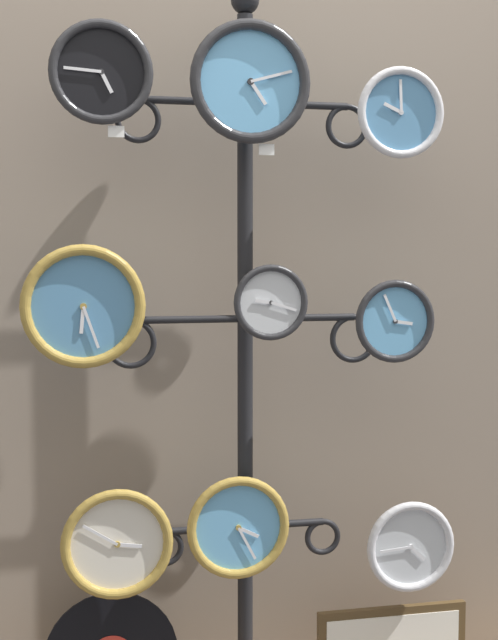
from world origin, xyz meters
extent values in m
cube|color=gray|center=(0.00, 0.57, 1.40)|extent=(4.40, 0.04, 2.80)
cylinder|color=black|center=(0.00, 0.41, 0.97)|extent=(0.04, 0.04, 1.90)
sphere|color=black|center=(0.00, 0.41, 1.96)|extent=(0.07, 0.07, 0.07)
cylinder|color=black|center=(-0.14, 0.41, 1.69)|extent=(0.28, 0.02, 0.02)
torus|color=black|center=(-0.28, 0.41, 1.64)|extent=(0.12, 0.02, 0.12)
cylinder|color=black|center=(0.14, 0.41, 1.69)|extent=(0.28, 0.02, 0.02)
torus|color=black|center=(0.28, 0.41, 1.64)|extent=(0.12, 0.02, 0.12)
cylinder|color=black|center=(-0.15, 0.41, 1.12)|extent=(0.31, 0.02, 0.02)
torus|color=black|center=(-0.31, 0.41, 1.06)|extent=(0.14, 0.02, 0.14)
cylinder|color=black|center=(0.15, 0.41, 1.12)|extent=(0.31, 0.02, 0.02)
torus|color=black|center=(0.31, 0.41, 1.06)|extent=(0.14, 0.02, 0.14)
cylinder|color=black|center=(-0.11, 0.41, 0.55)|extent=(0.22, 0.02, 0.02)
torus|color=black|center=(-0.22, 0.41, 0.51)|extent=(0.10, 0.02, 0.10)
cylinder|color=black|center=(0.11, 0.41, 0.55)|extent=(0.22, 0.02, 0.02)
torus|color=black|center=(0.22, 0.41, 0.51)|extent=(0.10, 0.02, 0.10)
cylinder|color=black|center=(-0.38, 0.33, 1.74)|extent=(0.23, 0.02, 0.23)
torus|color=#262628|center=(-0.38, 0.32, 1.74)|extent=(0.26, 0.02, 0.26)
cylinder|color=#262628|center=(-0.38, 0.32, 1.74)|extent=(0.01, 0.01, 0.01)
cube|color=silver|center=(-0.37, 0.32, 1.71)|extent=(0.03, 0.00, 0.05)
cube|color=silver|center=(-0.42, 0.32, 1.74)|extent=(0.09, 0.00, 0.01)
cylinder|color=#60A8DB|center=(-0.01, 0.31, 1.73)|extent=(0.28, 0.02, 0.28)
torus|color=#262628|center=(-0.01, 0.30, 1.73)|extent=(0.31, 0.03, 0.31)
cylinder|color=#262628|center=(-0.01, 0.30, 1.73)|extent=(0.02, 0.01, 0.02)
cube|color=silver|center=(0.01, 0.30, 1.70)|extent=(0.05, 0.00, 0.06)
cube|color=silver|center=(0.04, 0.30, 1.74)|extent=(0.11, 0.00, 0.04)
cylinder|color=#4C84B2|center=(0.40, 0.33, 1.66)|extent=(0.22, 0.02, 0.22)
torus|color=silver|center=(0.40, 0.31, 1.66)|extent=(0.24, 0.02, 0.24)
cylinder|color=silver|center=(0.40, 0.31, 1.66)|extent=(0.01, 0.01, 0.01)
cube|color=silver|center=(0.37, 0.31, 1.68)|extent=(0.05, 0.00, 0.03)
cube|color=silver|center=(0.40, 0.31, 1.71)|extent=(0.01, 0.00, 0.09)
cylinder|color=#4C84B2|center=(-0.43, 0.33, 1.17)|extent=(0.28, 0.02, 0.28)
torus|color=#A58438|center=(-0.43, 0.31, 1.17)|extent=(0.31, 0.03, 0.31)
cylinder|color=#A58438|center=(-0.43, 0.31, 1.17)|extent=(0.02, 0.01, 0.02)
cube|color=silver|center=(-0.43, 0.31, 1.13)|extent=(0.02, 0.00, 0.07)
cube|color=silver|center=(-0.41, 0.31, 1.11)|extent=(0.04, 0.00, 0.11)
cylinder|color=silver|center=(0.04, 0.31, 1.17)|extent=(0.18, 0.02, 0.18)
torus|color=#262628|center=(0.04, 0.30, 1.17)|extent=(0.20, 0.02, 0.20)
cylinder|color=#262628|center=(0.04, 0.29, 1.17)|extent=(0.01, 0.01, 0.01)
cube|color=silver|center=(0.02, 0.29, 1.17)|extent=(0.04, 0.00, 0.01)
cube|color=silver|center=(0.08, 0.29, 1.16)|extent=(0.07, 0.00, 0.03)
cylinder|color=#60A8DB|center=(0.39, 0.32, 1.12)|extent=(0.20, 0.02, 0.20)
torus|color=#262628|center=(0.39, 0.31, 1.12)|extent=(0.22, 0.02, 0.22)
cylinder|color=#262628|center=(0.39, 0.31, 1.12)|extent=(0.01, 0.01, 0.01)
cube|color=silver|center=(0.41, 0.31, 1.11)|extent=(0.05, 0.00, 0.02)
cube|color=silver|center=(0.37, 0.31, 1.15)|extent=(0.04, 0.00, 0.07)
cylinder|color=silver|center=(-0.35, 0.31, 0.56)|extent=(0.26, 0.02, 0.26)
torus|color=#A58438|center=(-0.35, 0.29, 0.56)|extent=(0.28, 0.03, 0.28)
cylinder|color=#A58438|center=(-0.35, 0.30, 0.56)|extent=(0.02, 0.01, 0.02)
cube|color=silver|center=(-0.32, 0.29, 0.56)|extent=(0.06, 0.00, 0.02)
cube|color=silver|center=(-0.40, 0.29, 0.59)|extent=(0.09, 0.00, 0.06)
cylinder|color=#60A8DB|center=(-0.04, 0.33, 0.58)|extent=(0.25, 0.02, 0.25)
torus|color=#A58438|center=(-0.04, 0.31, 0.58)|extent=(0.27, 0.02, 0.27)
cylinder|color=#A58438|center=(-0.04, 0.31, 0.58)|extent=(0.01, 0.01, 0.01)
cube|color=silver|center=(-0.01, 0.31, 0.57)|extent=(0.06, 0.00, 0.03)
cube|color=silver|center=(-0.02, 0.31, 0.54)|extent=(0.05, 0.00, 0.09)
cylinder|color=silver|center=(0.43, 0.30, 0.50)|extent=(0.23, 0.02, 0.23)
torus|color=silver|center=(0.43, 0.29, 0.50)|extent=(0.25, 0.02, 0.25)
cylinder|color=silver|center=(0.43, 0.29, 0.50)|extent=(0.01, 0.01, 0.01)
cube|color=silver|center=(0.45, 0.29, 0.49)|extent=(0.05, 0.00, 0.04)
cube|color=silver|center=(0.39, 0.29, 0.50)|extent=(0.09, 0.00, 0.01)
cube|color=white|center=(-0.34, 0.32, 1.60)|extent=(0.04, 0.00, 0.03)
cube|color=white|center=(0.03, 0.30, 1.56)|extent=(0.04, 0.00, 0.03)
camera|label=1|loc=(-0.49, -1.92, 1.30)|focal=50.00mm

